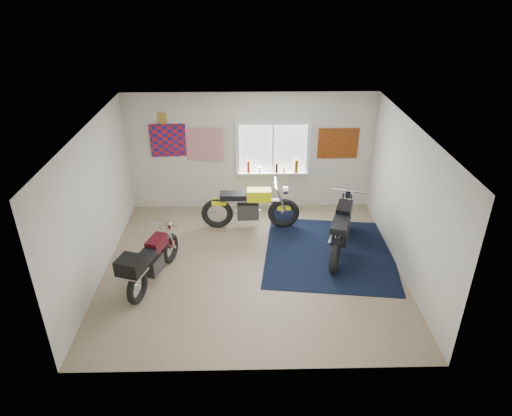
{
  "coord_description": "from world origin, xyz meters",
  "views": [
    {
      "loc": [
        -0.09,
        -7.11,
        5.0
      ],
      "look_at": [
        0.08,
        0.4,
        1.04
      ],
      "focal_mm": 32.0,
      "sensor_mm": 36.0,
      "label": 1
    }
  ],
  "objects_px": {
    "navy_rug": "(329,253)",
    "yellow_triumph": "(250,208)",
    "black_chrome_bike": "(341,230)",
    "maroon_tourer": "(149,262)"
  },
  "relations": [
    {
      "from": "navy_rug",
      "to": "black_chrome_bike",
      "type": "xyz_separation_m",
      "value": [
        0.21,
        0.09,
        0.47
      ]
    },
    {
      "from": "yellow_triumph",
      "to": "maroon_tourer",
      "type": "bearing_deg",
      "value": -130.95
    },
    {
      "from": "navy_rug",
      "to": "yellow_triumph",
      "type": "bearing_deg",
      "value": 145.65
    },
    {
      "from": "navy_rug",
      "to": "yellow_triumph",
      "type": "relative_size",
      "value": 1.23
    },
    {
      "from": "black_chrome_bike",
      "to": "maroon_tourer",
      "type": "xyz_separation_m",
      "value": [
        -3.54,
        -1.03,
        0.0
      ]
    },
    {
      "from": "navy_rug",
      "to": "maroon_tourer",
      "type": "xyz_separation_m",
      "value": [
        -3.33,
        -0.94,
        0.48
      ]
    },
    {
      "from": "navy_rug",
      "to": "yellow_triumph",
      "type": "distance_m",
      "value": 1.95
    },
    {
      "from": "black_chrome_bike",
      "to": "yellow_triumph",
      "type": "bearing_deg",
      "value": 79.75
    },
    {
      "from": "navy_rug",
      "to": "maroon_tourer",
      "type": "relative_size",
      "value": 1.44
    },
    {
      "from": "yellow_triumph",
      "to": "maroon_tourer",
      "type": "distance_m",
      "value": 2.68
    }
  ]
}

